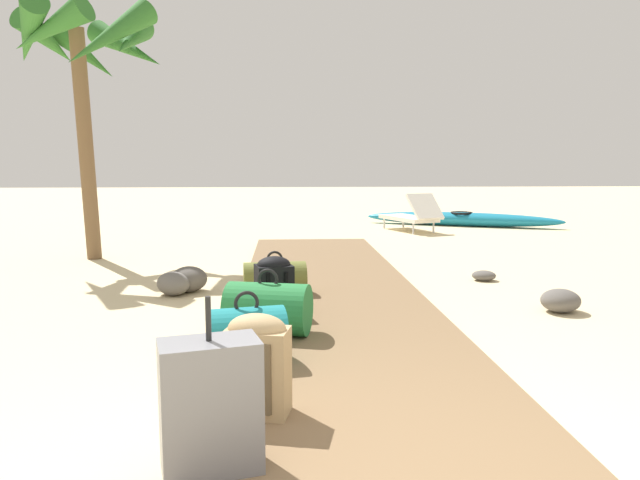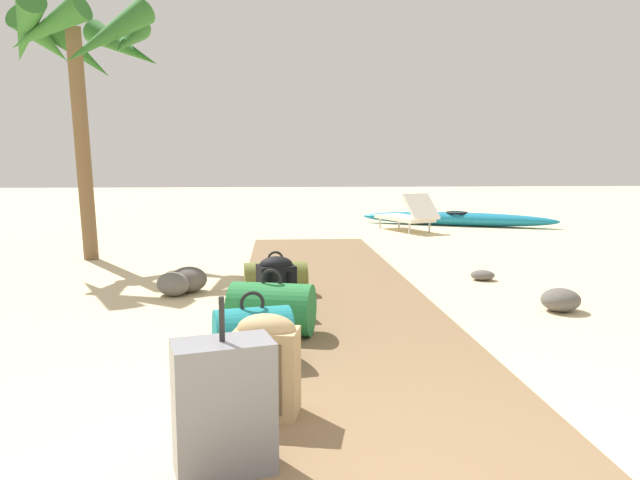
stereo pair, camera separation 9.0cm
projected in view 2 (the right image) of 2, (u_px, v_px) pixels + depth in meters
ground_plane at (339, 319)px, 5.24m from camera, size 60.00×60.00×0.00m
boardwalk at (330, 294)px, 6.05m from camera, size 1.83×8.31×0.08m
duffel_bag_olive at (276, 278)px, 5.86m from camera, size 0.65×0.38×0.43m
backpack_black at (276, 284)px, 5.03m from camera, size 0.35×0.31×0.51m
duffel_bag_green at (272, 309)px, 4.46m from camera, size 0.70×0.54×0.51m
duffel_bag_teal at (253, 335)px, 3.81m from camera, size 0.56×0.46×0.48m
suitcase_grey at (224, 406)px, 2.46m from camera, size 0.46×0.34×0.75m
backpack_tan at (267, 362)px, 3.01m from camera, size 0.36×0.27×0.54m
palm_tree_far_left at (84, 51)px, 7.98m from camera, size 2.24×2.35×3.58m
lounge_chair at (408, 215)px, 11.98m from camera, size 1.11×1.65×0.79m
kayak at (457, 219)px, 13.12m from camera, size 4.18×2.24×0.31m
rock_right_mid at (561, 300)px, 5.49m from camera, size 0.51×0.50×0.22m
rock_left_near at (173, 284)px, 6.14m from camera, size 0.50×0.52×0.25m
rock_right_far at (483, 275)px, 6.97m from camera, size 0.30×0.27×0.12m
rock_left_far at (188, 280)px, 6.30m from camera, size 0.54×0.55×0.28m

